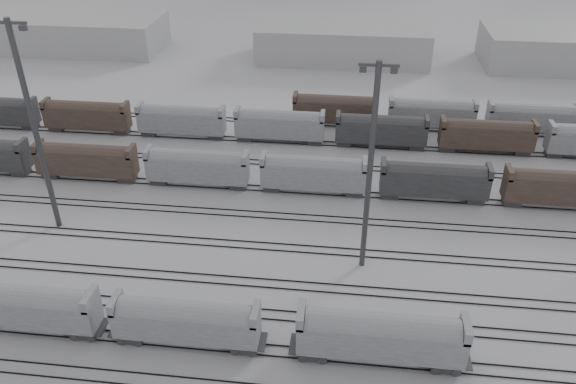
# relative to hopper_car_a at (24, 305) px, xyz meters

# --- Properties ---
(ground) EXTENTS (900.00, 900.00, 0.00)m
(ground) POSITION_rel_hopper_car_a_xyz_m (18.75, -1.00, -3.34)
(ground) COLOR silver
(ground) RESTS_ON ground
(tracks) EXTENTS (220.00, 71.50, 0.16)m
(tracks) POSITION_rel_hopper_car_a_xyz_m (18.75, 16.50, -3.26)
(tracks) COLOR black
(tracks) RESTS_ON ground
(hopper_car_a) EXTENTS (15.11, 3.00, 5.40)m
(hopper_car_a) POSITION_rel_hopper_car_a_xyz_m (0.00, 0.00, 0.00)
(hopper_car_a) COLOR #252528
(hopper_car_a) RESTS_ON ground
(hopper_car_b) EXTENTS (14.56, 2.89, 5.21)m
(hopper_car_b) POSITION_rel_hopper_car_a_xyz_m (16.71, 0.00, -0.12)
(hopper_car_b) COLOR #252528
(hopper_car_b) RESTS_ON ground
(hopper_car_c) EXTENTS (15.88, 3.16, 5.68)m
(hopper_car_c) POSITION_rel_hopper_car_a_xyz_m (35.59, 0.00, 0.17)
(hopper_car_c) COLOR #252528
(hopper_car_c) RESTS_ON ground
(light_mast_b) EXTENTS (4.35, 0.70, 27.18)m
(light_mast_b) POSITION_rel_hopper_car_a_xyz_m (-6.02, 18.44, 11.08)
(light_mast_b) COLOR #3C3C3F
(light_mast_b) RESTS_ON ground
(light_mast_c) EXTENTS (4.02, 0.64, 25.15)m
(light_mast_c) POSITION_rel_hopper_car_a_xyz_m (33.95, 14.84, 10.00)
(light_mast_c) COLOR #3C3C3F
(light_mast_c) RESTS_ON ground
(bg_string_near) EXTENTS (151.00, 3.00, 5.60)m
(bg_string_near) POSITION_rel_hopper_car_a_xyz_m (26.75, 31.00, -0.54)
(bg_string_near) COLOR gray
(bg_string_near) RESTS_ON ground
(bg_string_mid) EXTENTS (151.00, 3.00, 5.60)m
(bg_string_mid) POSITION_rel_hopper_car_a_xyz_m (36.75, 47.00, -0.54)
(bg_string_mid) COLOR #252528
(bg_string_mid) RESTS_ON ground
(bg_string_far) EXTENTS (66.00, 3.00, 5.60)m
(bg_string_far) POSITION_rel_hopper_car_a_xyz_m (54.25, 55.00, -0.54)
(bg_string_far) COLOR #4C3830
(bg_string_far) RESTS_ON ground
(warehouse_left) EXTENTS (50.00, 18.00, 8.00)m
(warehouse_left) POSITION_rel_hopper_car_a_xyz_m (-41.25, 94.00, 0.66)
(warehouse_left) COLOR #9C9C9F
(warehouse_left) RESTS_ON ground
(warehouse_mid) EXTENTS (40.00, 18.00, 8.00)m
(warehouse_mid) POSITION_rel_hopper_car_a_xyz_m (28.75, 94.00, 0.66)
(warehouse_mid) COLOR #9C9C9F
(warehouse_mid) RESTS_ON ground
(warehouse_right) EXTENTS (35.00, 18.00, 8.00)m
(warehouse_right) POSITION_rel_hopper_car_a_xyz_m (78.75, 94.00, 0.66)
(warehouse_right) COLOR #9C9C9F
(warehouse_right) RESTS_ON ground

